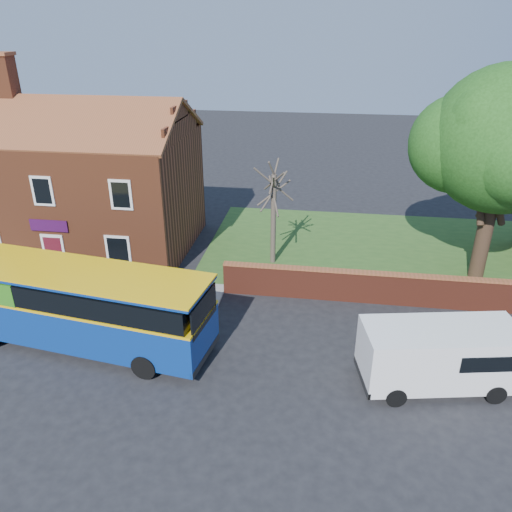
# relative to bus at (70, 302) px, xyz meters

# --- Properties ---
(ground) EXTENTS (120.00, 120.00, 0.00)m
(ground) POSITION_rel_bus_xyz_m (3.26, -2.00, -1.90)
(ground) COLOR black
(ground) RESTS_ON ground
(pavement) EXTENTS (18.00, 3.50, 0.12)m
(pavement) POSITION_rel_bus_xyz_m (-3.74, 3.75, -1.84)
(pavement) COLOR gray
(pavement) RESTS_ON ground
(kerb) EXTENTS (18.00, 0.15, 0.14)m
(kerb) POSITION_rel_bus_xyz_m (-3.74, 2.00, -1.83)
(kerb) COLOR slate
(kerb) RESTS_ON ground
(grass_strip) EXTENTS (26.00, 12.00, 0.04)m
(grass_strip) POSITION_rel_bus_xyz_m (16.26, 11.00, -1.88)
(grass_strip) COLOR #426B28
(grass_strip) RESTS_ON ground
(shop_building) EXTENTS (12.30, 8.13, 10.50)m
(shop_building) POSITION_rel_bus_xyz_m (-3.77, 9.50, 1.52)
(shop_building) COLOR brown
(shop_building) RESTS_ON ground
(boundary_wall) EXTENTS (22.00, 0.38, 1.60)m
(boundary_wall) POSITION_rel_bus_xyz_m (16.26, 5.00, -1.08)
(boundary_wall) COLOR maroon
(boundary_wall) RESTS_ON ground
(bus) EXTENTS (11.28, 4.33, 3.35)m
(bus) POSITION_rel_bus_xyz_m (0.00, 0.00, 0.00)
(bus) COLOR navy
(bus) RESTS_ON ground
(van_near) EXTENTS (5.81, 3.18, 2.41)m
(van_near) POSITION_rel_bus_xyz_m (14.29, -0.67, -0.54)
(van_near) COLOR white
(van_near) RESTS_ON ground
(large_tree) EXTENTS (8.65, 6.85, 10.55)m
(large_tree) POSITION_rel_bus_xyz_m (17.97, 8.60, 5.01)
(large_tree) COLOR black
(large_tree) RESTS_ON ground
(bare_tree) EXTENTS (2.04, 2.44, 5.45)m
(bare_tree) POSITION_rel_bus_xyz_m (7.24, 8.61, 0.90)
(bare_tree) COLOR #4C4238
(bare_tree) RESTS_ON ground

